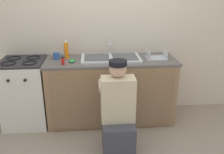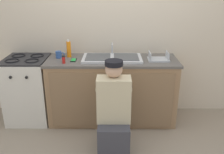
{
  "view_description": "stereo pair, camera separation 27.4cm",
  "coord_description": "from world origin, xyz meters",
  "px_view_note": "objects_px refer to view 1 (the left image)",
  "views": [
    {
      "loc": [
        -0.25,
        -2.95,
        1.9
      ],
      "look_at": [
        0.0,
        0.1,
        0.73
      ],
      "focal_mm": 40.0,
      "sensor_mm": 36.0,
      "label": 1
    },
    {
      "loc": [
        0.02,
        -2.96,
        1.9
      ],
      "look_at": [
        0.0,
        0.1,
        0.73
      ],
      "focal_mm": 40.0,
      "sensor_mm": 36.0,
      "label": 2
    }
  ],
  "objects_px": {
    "soap_bottle_orange": "(66,50)",
    "spice_bottle_red": "(63,61)",
    "stove_range": "(26,92)",
    "plumber_person": "(118,116)",
    "cell_phone": "(72,61)",
    "sink_double_basin": "(111,58)",
    "coffee_mug": "(56,56)",
    "dish_rack_tray": "(156,57)"
  },
  "relations": [
    {
      "from": "spice_bottle_red",
      "to": "coffee_mug",
      "type": "bearing_deg",
      "value": 114.73
    },
    {
      "from": "stove_range",
      "to": "coffee_mug",
      "type": "height_order",
      "value": "coffee_mug"
    },
    {
      "from": "spice_bottle_red",
      "to": "cell_phone",
      "type": "height_order",
      "value": "spice_bottle_red"
    },
    {
      "from": "soap_bottle_orange",
      "to": "cell_phone",
      "type": "height_order",
      "value": "soap_bottle_orange"
    },
    {
      "from": "sink_double_basin",
      "to": "stove_range",
      "type": "xyz_separation_m",
      "value": [
        -1.19,
        -0.0,
        -0.47
      ]
    },
    {
      "from": "spice_bottle_red",
      "to": "coffee_mug",
      "type": "height_order",
      "value": "spice_bottle_red"
    },
    {
      "from": "coffee_mug",
      "to": "cell_phone",
      "type": "relative_size",
      "value": 0.9
    },
    {
      "from": "coffee_mug",
      "to": "dish_rack_tray",
      "type": "bearing_deg",
      "value": -3.94
    },
    {
      "from": "dish_rack_tray",
      "to": "spice_bottle_red",
      "type": "height_order",
      "value": "dish_rack_tray"
    },
    {
      "from": "spice_bottle_red",
      "to": "cell_phone",
      "type": "relative_size",
      "value": 0.75
    },
    {
      "from": "stove_range",
      "to": "dish_rack_tray",
      "type": "distance_m",
      "value": 1.87
    },
    {
      "from": "soap_bottle_orange",
      "to": "dish_rack_tray",
      "type": "bearing_deg",
      "value": -6.54
    },
    {
      "from": "stove_range",
      "to": "dish_rack_tray",
      "type": "xyz_separation_m",
      "value": [
        1.81,
        -0.03,
        0.47
      ]
    },
    {
      "from": "sink_double_basin",
      "to": "plumber_person",
      "type": "distance_m",
      "value": 0.88
    },
    {
      "from": "soap_bottle_orange",
      "to": "spice_bottle_red",
      "type": "distance_m",
      "value": 0.3
    },
    {
      "from": "dish_rack_tray",
      "to": "spice_bottle_red",
      "type": "relative_size",
      "value": 2.67
    },
    {
      "from": "stove_range",
      "to": "plumber_person",
      "type": "relative_size",
      "value": 0.85
    },
    {
      "from": "plumber_person",
      "to": "dish_rack_tray",
      "type": "xyz_separation_m",
      "value": [
        0.6,
        0.71,
        0.48
      ]
    },
    {
      "from": "coffee_mug",
      "to": "cell_phone",
      "type": "distance_m",
      "value": 0.25
    },
    {
      "from": "plumber_person",
      "to": "coffee_mug",
      "type": "height_order",
      "value": "plumber_person"
    },
    {
      "from": "coffee_mug",
      "to": "sink_double_basin",
      "type": "bearing_deg",
      "value": -4.56
    },
    {
      "from": "dish_rack_tray",
      "to": "plumber_person",
      "type": "bearing_deg",
      "value": -130.12
    },
    {
      "from": "stove_range",
      "to": "cell_phone",
      "type": "bearing_deg",
      "value": -5.14
    },
    {
      "from": "sink_double_basin",
      "to": "coffee_mug",
      "type": "bearing_deg",
      "value": 175.44
    },
    {
      "from": "stove_range",
      "to": "spice_bottle_red",
      "type": "height_order",
      "value": "spice_bottle_red"
    },
    {
      "from": "cell_phone",
      "to": "plumber_person",
      "type": "bearing_deg",
      "value": -51.74
    },
    {
      "from": "soap_bottle_orange",
      "to": "coffee_mug",
      "type": "distance_m",
      "value": 0.16
    },
    {
      "from": "stove_range",
      "to": "plumber_person",
      "type": "height_order",
      "value": "plumber_person"
    },
    {
      "from": "dish_rack_tray",
      "to": "coffee_mug",
      "type": "relative_size",
      "value": 2.22
    },
    {
      "from": "plumber_person",
      "to": "dish_rack_tray",
      "type": "relative_size",
      "value": 3.94
    },
    {
      "from": "stove_range",
      "to": "dish_rack_tray",
      "type": "height_order",
      "value": "dish_rack_tray"
    },
    {
      "from": "dish_rack_tray",
      "to": "cell_phone",
      "type": "distance_m",
      "value": 1.14
    },
    {
      "from": "coffee_mug",
      "to": "spice_bottle_red",
      "type": "bearing_deg",
      "value": -65.27
    },
    {
      "from": "sink_double_basin",
      "to": "dish_rack_tray",
      "type": "height_order",
      "value": "sink_double_basin"
    },
    {
      "from": "soap_bottle_orange",
      "to": "stove_range",
      "type": "bearing_deg",
      "value": -169.6
    },
    {
      "from": "spice_bottle_red",
      "to": "coffee_mug",
      "type": "xyz_separation_m",
      "value": [
        -0.11,
        0.24,
        -0.0
      ]
    },
    {
      "from": "sink_double_basin",
      "to": "stove_range",
      "type": "bearing_deg",
      "value": -179.9
    },
    {
      "from": "sink_double_basin",
      "to": "soap_bottle_orange",
      "type": "relative_size",
      "value": 3.2
    },
    {
      "from": "sink_double_basin",
      "to": "coffee_mug",
      "type": "distance_m",
      "value": 0.74
    },
    {
      "from": "coffee_mug",
      "to": "stove_range",
      "type": "bearing_deg",
      "value": -172.32
    },
    {
      "from": "sink_double_basin",
      "to": "stove_range",
      "type": "distance_m",
      "value": 1.28
    },
    {
      "from": "stove_range",
      "to": "coffee_mug",
      "type": "relative_size",
      "value": 7.44
    }
  ]
}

